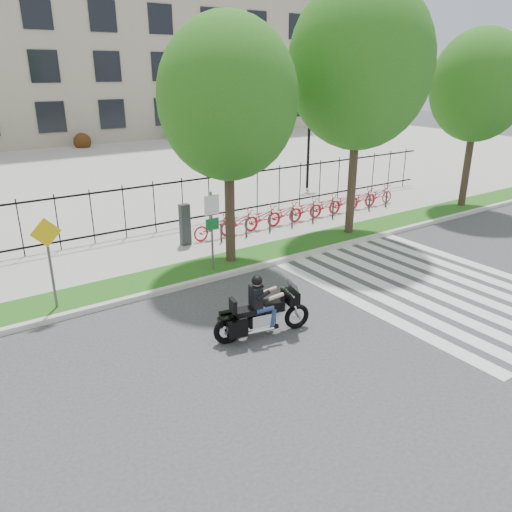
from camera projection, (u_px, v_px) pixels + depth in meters
ground at (308, 331)px, 12.44m from camera, size 120.00×120.00×0.00m
curb at (223, 275)px, 15.58m from camera, size 60.00×0.20×0.15m
grass_verge at (210, 267)px, 16.24m from camera, size 60.00×1.50×0.15m
sidewalk at (176, 246)px, 18.17m from camera, size 60.00×3.50×0.15m
plaza at (55, 171)px, 31.73m from camera, size 80.00×34.00×0.10m
crosswalk_stripes at (431, 286)px, 14.99m from camera, size 5.70×8.00×0.01m
iron_fence at (154, 207)px, 19.14m from camera, size 30.00×0.06×2.00m
lamp_post_right at (309, 129)px, 25.87m from camera, size 1.06×0.70×4.25m
street_tree_1 at (228, 99)px, 14.83m from camera, size 4.25×4.25×7.59m
street_tree_2 at (360, 65)px, 17.36m from camera, size 5.10×5.10×9.04m
street_tree_3 at (479, 86)px, 21.49m from camera, size 4.14×4.14×7.68m
bike_share_station at (304, 209)px, 20.85m from camera, size 11.04×0.84×1.50m
sign_pole_regulatory at (212, 221)px, 15.33m from camera, size 0.50×0.09×2.50m
sign_pole_warning at (49, 251)px, 12.78m from camera, size 0.78×0.09×2.49m
motorcycle_rider at (262, 312)px, 12.00m from camera, size 2.49×1.00×1.94m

